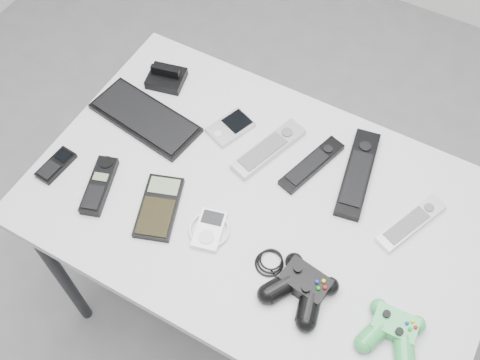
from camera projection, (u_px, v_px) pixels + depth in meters
The scene contains 15 objects.
floor at pixel (243, 300), 1.96m from camera, with size 3.50×3.50×0.00m, color slate.
desk at pixel (262, 215), 1.38m from camera, with size 1.09×0.70×0.73m.
pda_keyboard at pixel (145, 118), 1.45m from camera, with size 0.29×0.12×0.02m, color black.
dock_bracket at pixel (166, 75), 1.51m from camera, with size 0.10×0.08×0.05m, color black.
pda at pixel (231, 127), 1.44m from camera, with size 0.07×0.11×0.02m, color #A8A9B0.
remote_silver_a at pixel (269, 148), 1.40m from camera, with size 0.05×0.21×0.02m, color #A8A9B0.
remote_black_a at pixel (312, 164), 1.37m from camera, with size 0.04×0.20×0.02m, color black.
remote_black_b at pixel (358, 173), 1.36m from camera, with size 0.06×0.25×0.02m, color black.
remote_silver_b at pixel (411, 223), 1.29m from camera, with size 0.04×0.19×0.02m, color silver.
mobile_phone at pixel (56, 165), 1.37m from camera, with size 0.05×0.10×0.02m, color black.
cordless_handset at pixel (99, 185), 1.34m from camera, with size 0.05×0.16×0.02m, color black.
calculator at pixel (159, 207), 1.31m from camera, with size 0.09×0.17×0.02m, color black.
mp3_player at pixel (209, 230), 1.28m from camera, with size 0.09×0.10×0.02m, color silver.
controller_black at pixel (301, 287), 1.19m from camera, with size 0.24×0.15×0.05m, color black, non-canonical shape.
controller_green at pixel (393, 330), 1.14m from camera, with size 0.13×0.14×0.04m, color #248742, non-canonical shape.
Camera 1 is at (0.33, -0.61, 1.88)m, focal length 42.00 mm.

